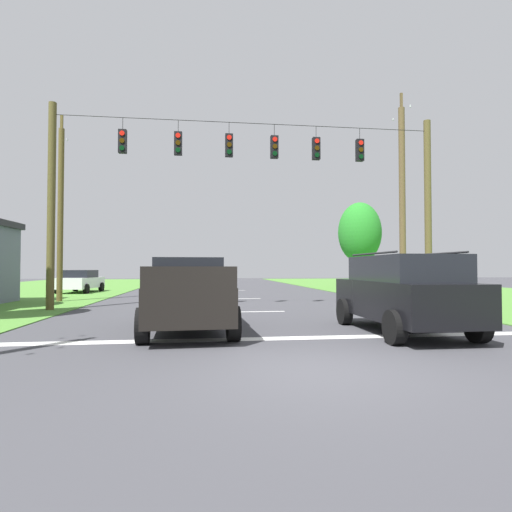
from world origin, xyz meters
name	(u,v)px	position (x,y,z in m)	size (l,w,h in m)	color
ground_plane	(318,370)	(0.00, 0.00, 0.00)	(120.00, 120.00, 0.00)	#3D3D42
shoulder_grass_right	(501,297)	(14.93, 15.00, 0.01)	(16.00, 80.00, 0.03)	#4C8432
stop_bar_stripe	(282,338)	(0.00, 3.07, 0.00)	(13.17, 0.45, 0.01)	white
lane_dash_0	(252,312)	(0.00, 9.07, 0.00)	(0.15, 2.50, 0.01)	white
lane_dash_1	(237,299)	(0.00, 15.80, 0.00)	(0.15, 2.50, 0.01)	white
lane_dash_2	(228,290)	(0.00, 23.96, 0.00)	(0.15, 2.50, 0.01)	white
overhead_signal_span	(250,194)	(0.09, 10.56, 4.77)	(16.13, 0.31, 8.24)	brown
pickup_truck	(188,294)	(-2.26, 4.72, 0.97)	(2.47, 5.48, 1.95)	black
suv_black	(402,291)	(3.25, 3.53, 1.06)	(2.23, 4.81, 2.05)	black
distant_car_crossing_white	(81,281)	(-9.98, 22.50, 0.79)	(2.34, 4.45, 1.52)	silver
utility_pole_mid_right	(402,200)	(8.55, 13.98, 5.23)	(0.33, 1.97, 10.95)	brown
utility_pole_near_left	(61,211)	(-8.83, 14.80, 4.47)	(0.28, 1.81, 9.25)	brown
tree_roadside_left	(360,233)	(10.50, 24.94, 4.45)	(3.39, 3.39, 6.87)	brown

